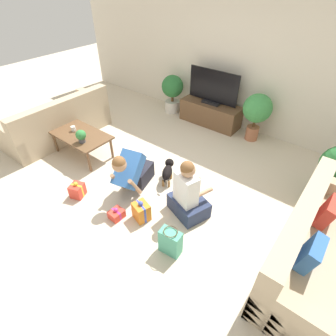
{
  "coord_description": "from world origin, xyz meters",
  "views": [
    {
      "loc": [
        2.15,
        -2.3,
        2.8
      ],
      "look_at": [
        0.3,
        0.05,
        0.45
      ],
      "focal_mm": 28.0,
      "sensor_mm": 36.0,
      "label": 1
    }
  ],
  "objects_px": {
    "sofa_left": "(58,123)",
    "tabletop_plant": "(81,136)",
    "gift_bag_a": "(170,242)",
    "mug": "(73,129)",
    "tv_console": "(210,113)",
    "gift_box_c": "(141,211)",
    "sofa_right": "(319,251)",
    "tv": "(213,89)",
    "gift_box_a": "(117,214)",
    "dog": "(168,170)",
    "person_kneeling": "(132,171)",
    "potted_plant_back_left": "(172,91)",
    "person_sitting": "(188,195)",
    "coffee_table": "(81,136)",
    "gift_box_b": "(77,190)",
    "potted_plant_back_right": "(257,111)"
  },
  "relations": [
    {
      "from": "sofa_left",
      "to": "tabletop_plant",
      "type": "bearing_deg",
      "value": 77.92
    },
    {
      "from": "gift_bag_a",
      "to": "mug",
      "type": "bearing_deg",
      "value": 166.34
    },
    {
      "from": "tv_console",
      "to": "sofa_left",
      "type": "bearing_deg",
      "value": -131.54
    },
    {
      "from": "gift_box_c",
      "to": "sofa_right",
      "type": "bearing_deg",
      "value": 18.09
    },
    {
      "from": "tv",
      "to": "gift_box_a",
      "type": "xyz_separation_m",
      "value": [
        0.4,
        -3.14,
        -0.71
      ]
    },
    {
      "from": "tv_console",
      "to": "gift_box_c",
      "type": "bearing_deg",
      "value": -76.93
    },
    {
      "from": "dog",
      "to": "gift_box_c",
      "type": "height_order",
      "value": "gift_box_c"
    },
    {
      "from": "gift_box_a",
      "to": "gift_bag_a",
      "type": "xyz_separation_m",
      "value": [
        0.92,
        0.03,
        0.12
      ]
    },
    {
      "from": "tv_console",
      "to": "dog",
      "type": "xyz_separation_m",
      "value": [
        0.47,
        -2.08,
        -0.03
      ]
    },
    {
      "from": "person_kneeling",
      "to": "sofa_right",
      "type": "bearing_deg",
      "value": -7.45
    },
    {
      "from": "potted_plant_back_left",
      "to": "tv_console",
      "type": "bearing_deg",
      "value": 2.87
    },
    {
      "from": "sofa_right",
      "to": "tabletop_plant",
      "type": "relative_size",
      "value": 9.08
    },
    {
      "from": "person_sitting",
      "to": "mug",
      "type": "distance_m",
      "value": 2.49
    },
    {
      "from": "coffee_table",
      "to": "gift_box_b",
      "type": "bearing_deg",
      "value": -42.65
    },
    {
      "from": "sofa_left",
      "to": "tv_console",
      "type": "relative_size",
      "value": 1.57
    },
    {
      "from": "mug",
      "to": "tabletop_plant",
      "type": "xyz_separation_m",
      "value": [
        0.42,
        -0.14,
        0.08
      ]
    },
    {
      "from": "sofa_right",
      "to": "potted_plant_back_left",
      "type": "distance_m",
      "value": 4.34
    },
    {
      "from": "gift_box_b",
      "to": "gift_bag_a",
      "type": "relative_size",
      "value": 0.7
    },
    {
      "from": "tv",
      "to": "gift_bag_a",
      "type": "bearing_deg",
      "value": -67.0
    },
    {
      "from": "sofa_left",
      "to": "tv_console",
      "type": "xyz_separation_m",
      "value": [
        2.08,
        2.35,
        -0.07
      ]
    },
    {
      "from": "mug",
      "to": "potted_plant_back_right",
      "type": "bearing_deg",
      "value": 45.46
    },
    {
      "from": "sofa_right",
      "to": "gift_bag_a",
      "type": "height_order",
      "value": "sofa_right"
    },
    {
      "from": "tv",
      "to": "gift_box_c",
      "type": "bearing_deg",
      "value": -76.93
    },
    {
      "from": "person_kneeling",
      "to": "gift_box_a",
      "type": "distance_m",
      "value": 0.67
    },
    {
      "from": "coffee_table",
      "to": "mug",
      "type": "bearing_deg",
      "value": -179.29
    },
    {
      "from": "tv",
      "to": "sofa_right",
      "type": "bearing_deg",
      "value": -39.65
    },
    {
      "from": "person_sitting",
      "to": "dog",
      "type": "distance_m",
      "value": 0.76
    },
    {
      "from": "sofa_left",
      "to": "person_sitting",
      "type": "bearing_deg",
      "value": 88.03
    },
    {
      "from": "dog",
      "to": "gift_box_b",
      "type": "bearing_deg",
      "value": 25.32
    },
    {
      "from": "potted_plant_back_right",
      "to": "gift_box_a",
      "type": "xyz_separation_m",
      "value": [
        -0.59,
        -3.09,
        -0.55
      ]
    },
    {
      "from": "tv_console",
      "to": "person_sitting",
      "type": "distance_m",
      "value": 2.7
    },
    {
      "from": "potted_plant_back_right",
      "to": "mug",
      "type": "height_order",
      "value": "potted_plant_back_right"
    },
    {
      "from": "tv_console",
      "to": "potted_plant_back_left",
      "type": "relative_size",
      "value": 1.51
    },
    {
      "from": "tv_console",
      "to": "mug",
      "type": "height_order",
      "value": "mug"
    },
    {
      "from": "sofa_right",
      "to": "tv_console",
      "type": "bearing_deg",
      "value": 50.35
    },
    {
      "from": "coffee_table",
      "to": "dog",
      "type": "bearing_deg",
      "value": 12.82
    },
    {
      "from": "gift_bag_a",
      "to": "potted_plant_back_right",
      "type": "bearing_deg",
      "value": 96.04
    },
    {
      "from": "tv_console",
      "to": "potted_plant_back_right",
      "type": "relative_size",
      "value": 1.38
    },
    {
      "from": "sofa_right",
      "to": "coffee_table",
      "type": "bearing_deg",
      "value": 92.76
    },
    {
      "from": "gift_box_c",
      "to": "gift_bag_a",
      "type": "relative_size",
      "value": 0.83
    },
    {
      "from": "potted_plant_back_left",
      "to": "mug",
      "type": "height_order",
      "value": "potted_plant_back_left"
    },
    {
      "from": "sofa_left",
      "to": "person_kneeling",
      "type": "height_order",
      "value": "sofa_left"
    },
    {
      "from": "potted_plant_back_right",
      "to": "mug",
      "type": "xyz_separation_m",
      "value": [
        -2.37,
        -2.4,
        -0.14
      ]
    },
    {
      "from": "sofa_left",
      "to": "gift_box_b",
      "type": "height_order",
      "value": "sofa_left"
    },
    {
      "from": "tv",
      "to": "potted_plant_back_left",
      "type": "relative_size",
      "value": 1.28
    },
    {
      "from": "tv",
      "to": "tabletop_plant",
      "type": "height_order",
      "value": "tv"
    },
    {
      "from": "sofa_right",
      "to": "gift_box_a",
      "type": "bearing_deg",
      "value": 110.61
    },
    {
      "from": "gift_box_c",
      "to": "tv_console",
      "type": "bearing_deg",
      "value": 103.07
    },
    {
      "from": "dog",
      "to": "gift_box_b",
      "type": "xyz_separation_m",
      "value": [
        -0.84,
        -1.13,
        -0.09
      ]
    },
    {
      "from": "tv",
      "to": "dog",
      "type": "relative_size",
      "value": 2.33
    }
  ]
}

